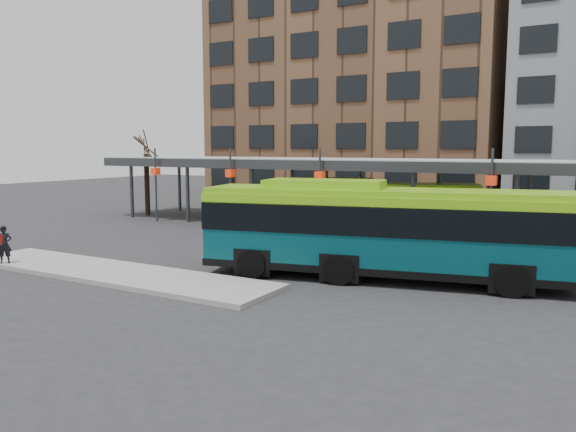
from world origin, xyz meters
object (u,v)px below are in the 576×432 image
(pedestrian, at_px, (4,244))
(bus_front, at_px, (381,228))
(bus_rear, at_px, (372,205))
(tree, at_px, (147,181))

(pedestrian, bearing_deg, bus_front, -23.63)
(bus_front, height_order, bus_rear, bus_front)
(bus_rear, bearing_deg, tree, 159.74)
(tree, distance_m, bus_front, 24.08)
(bus_rear, xyz_separation_m, pedestrian, (-9.61, -15.67, -0.68))
(bus_front, bearing_deg, bus_rear, 100.64)
(tree, xyz_separation_m, bus_rear, (17.37, -0.54, -0.80))
(bus_rear, bearing_deg, pedestrian, -140.00)
(tree, bearing_deg, bus_front, -25.98)
(tree, height_order, pedestrian, tree)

